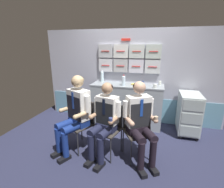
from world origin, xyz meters
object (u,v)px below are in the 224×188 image
at_px(folding_chair_center, 110,123).
at_px(crew_member_right, 140,119).
at_px(water_bottle_tall, 102,76).
at_px(snack_banana, 134,84).
at_px(crew_member_center, 104,118).
at_px(paper_cup_tan, 160,83).
at_px(service_trolley, 189,113).
at_px(crew_member_left, 75,110).
at_px(folding_chair_left, 83,119).
at_px(folding_chair_right, 136,125).

xyz_separation_m(folding_chair_center, crew_member_right, (0.51, -0.10, 0.18)).
distance_m(crew_member_right, water_bottle_tall, 1.78).
height_order(water_bottle_tall, snack_banana, water_bottle_tall).
height_order(crew_member_center, paper_cup_tan, crew_member_center).
relative_size(service_trolley, crew_member_right, 0.67).
bearing_deg(crew_member_left, snack_banana, 56.12).
height_order(folding_chair_center, water_bottle_tall, water_bottle_tall).
distance_m(folding_chair_left, folding_chair_center, 0.51).
distance_m(folding_chair_right, crew_member_right, 0.24).
relative_size(folding_chair_right, crew_member_right, 0.67).
distance_m(folding_chair_center, paper_cup_tan, 1.56).
xyz_separation_m(folding_chair_left, crew_member_left, (-0.07, -0.14, 0.21)).
height_order(crew_member_right, water_bottle_tall, crew_member_right).
relative_size(crew_member_center, crew_member_right, 0.97).
height_order(service_trolley, crew_member_center, crew_member_center).
relative_size(service_trolley, crew_member_left, 0.65).
bearing_deg(folding_chair_center, crew_member_left, -170.15).
relative_size(folding_chair_left, water_bottle_tall, 3.19).
bearing_deg(snack_banana, folding_chair_center, -102.29).
height_order(service_trolley, paper_cup_tan, paper_cup_tan).
bearing_deg(folding_chair_center, snack_banana, 77.71).
bearing_deg(crew_member_right, snack_banana, 102.31).
relative_size(crew_member_left, crew_member_right, 1.03).
relative_size(folding_chair_right, water_bottle_tall, 3.19).
distance_m(service_trolley, water_bottle_tall, 2.06).
relative_size(crew_member_center, paper_cup_tan, 14.17).
distance_m(crew_member_center, snack_banana, 1.34).
bearing_deg(water_bottle_tall, folding_chair_center, -66.59).
bearing_deg(paper_cup_tan, folding_chair_center, -121.78).
bearing_deg(service_trolley, crew_member_center, -140.87).
bearing_deg(snack_banana, crew_member_right, -77.69).
height_order(service_trolley, folding_chair_left, service_trolley).
bearing_deg(water_bottle_tall, folding_chair_right, -51.61).
height_order(folding_chair_right, paper_cup_tan, paper_cup_tan).
xyz_separation_m(folding_chair_right, snack_banana, (-0.18, 1.08, 0.44)).
bearing_deg(snack_banana, crew_member_left, -123.88).
distance_m(paper_cup_tan, snack_banana, 0.56).
distance_m(folding_chair_left, folding_chair_right, 0.93).
distance_m(crew_member_left, paper_cup_tan, 1.94).
distance_m(folding_chair_right, water_bottle_tall, 1.67).
bearing_deg(water_bottle_tall, crew_member_center, -70.43).
height_order(crew_member_center, snack_banana, crew_member_center).
bearing_deg(service_trolley, crew_member_right, -128.56).
bearing_deg(folding_chair_left, folding_chair_right, 0.01).
bearing_deg(folding_chair_right, crew_member_right, -58.90).
relative_size(folding_chair_center, paper_cup_tan, 9.77).
relative_size(folding_chair_left, crew_member_left, 0.65).
xyz_separation_m(service_trolley, paper_cup_tan, (-0.61, 0.26, 0.54)).
distance_m(folding_chair_left, crew_member_center, 0.53).
xyz_separation_m(water_bottle_tall, paper_cup_tan, (1.34, -0.01, -0.08)).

